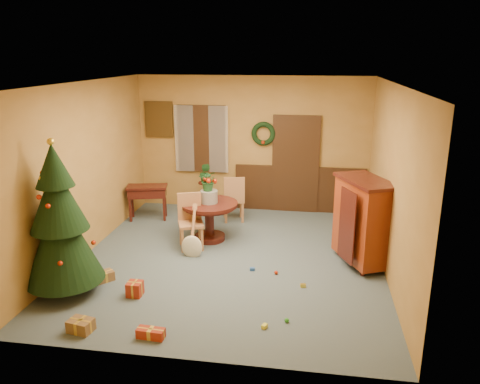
% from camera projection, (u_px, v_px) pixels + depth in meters
% --- Properties ---
extents(room_envelope, '(5.50, 5.50, 5.50)m').
position_uv_depth(room_envelope, '(261.00, 160.00, 10.12)').
color(room_envelope, '#3C4F58').
rests_on(room_envelope, ground).
extents(dining_table, '(1.05, 1.05, 0.72)m').
position_uv_depth(dining_table, '(209.00, 214.00, 8.58)').
color(dining_table, black).
rests_on(dining_table, floor).
extents(urn, '(0.31, 0.31, 0.23)m').
position_uv_depth(urn, '(209.00, 197.00, 8.49)').
color(urn, slate).
rests_on(urn, dining_table).
extents(centerpiece_plant, '(0.34, 0.29, 0.38)m').
position_uv_depth(centerpiece_plant, '(209.00, 181.00, 8.40)').
color(centerpiece_plant, '#1E4C23').
rests_on(centerpiece_plant, urn).
extents(chair_near, '(0.54, 0.54, 0.97)m').
position_uv_depth(chair_near, '(190.00, 219.00, 8.27)').
color(chair_near, '#9C633E').
rests_on(chair_near, floor).
extents(chair_far, '(0.51, 0.51, 0.97)m').
position_uv_depth(chair_far, '(234.00, 197.00, 9.52)').
color(chair_far, '#9C633E').
rests_on(chair_far, floor).
extents(guitar, '(0.41, 0.58, 0.83)m').
position_uv_depth(guitar, '(191.00, 233.00, 7.88)').
color(guitar, beige).
rests_on(guitar, floor).
extents(plant_stand, '(0.29, 0.29, 0.75)m').
position_uv_depth(plant_stand, '(205.00, 195.00, 9.85)').
color(plant_stand, black).
rests_on(plant_stand, floor).
extents(stand_plant, '(0.26, 0.23, 0.41)m').
position_uv_depth(stand_plant, '(205.00, 173.00, 9.71)').
color(stand_plant, '#19471E').
rests_on(stand_plant, plant_stand).
extents(christmas_tree, '(1.10, 1.10, 2.26)m').
position_uv_depth(christmas_tree, '(60.00, 222.00, 6.51)').
color(christmas_tree, '#382111').
rests_on(christmas_tree, floor).
extents(writing_desk, '(0.88, 0.57, 0.72)m').
position_uv_depth(writing_desk, '(147.00, 194.00, 9.66)').
color(writing_desk, black).
rests_on(writing_desk, floor).
extents(sideboard, '(1.01, 1.27, 1.44)m').
position_uv_depth(sideboard, '(363.00, 219.00, 7.52)').
color(sideboard, '#501C09').
rests_on(sideboard, floor).
extents(gift_a, '(0.33, 0.27, 0.16)m').
position_uv_depth(gift_a, '(81.00, 325.00, 5.82)').
color(gift_a, brown).
rests_on(gift_a, floor).
extents(gift_b, '(0.21, 0.21, 0.21)m').
position_uv_depth(gift_b, '(135.00, 289.00, 6.68)').
color(gift_b, maroon).
rests_on(gift_b, floor).
extents(gift_c, '(0.32, 0.33, 0.15)m').
position_uv_depth(gift_c, '(104.00, 276.00, 7.12)').
color(gift_c, brown).
rests_on(gift_c, floor).
extents(gift_d, '(0.35, 0.16, 0.12)m').
position_uv_depth(gift_d, '(151.00, 333.00, 5.70)').
color(gift_d, maroon).
rests_on(gift_d, floor).
extents(toy_a, '(0.09, 0.06, 0.05)m').
position_uv_depth(toy_a, '(252.00, 269.00, 7.47)').
color(toy_a, '#244F9E').
rests_on(toy_a, floor).
extents(toy_b, '(0.06, 0.06, 0.06)m').
position_uv_depth(toy_b, '(287.00, 320.00, 6.03)').
color(toy_b, '#2A9027').
rests_on(toy_b, floor).
extents(toy_c, '(0.08, 0.09, 0.05)m').
position_uv_depth(toy_c, '(264.00, 326.00, 5.90)').
color(toy_c, yellow).
rests_on(toy_c, floor).
extents(toy_d, '(0.06, 0.06, 0.06)m').
position_uv_depth(toy_d, '(276.00, 272.00, 7.34)').
color(toy_d, red).
rests_on(toy_d, floor).
extents(toy_e, '(0.09, 0.06, 0.05)m').
position_uv_depth(toy_e, '(303.00, 286.00, 6.94)').
color(toy_e, yellow).
rests_on(toy_e, floor).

